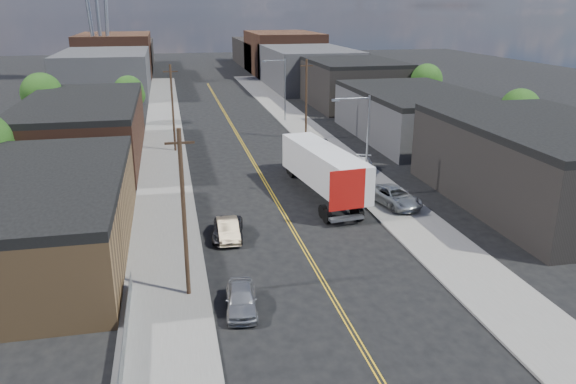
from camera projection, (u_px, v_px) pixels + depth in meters
name	position (u px, v px, depth m)	size (l,w,h in m)	color
ground	(231.00, 124.00, 81.00)	(260.00, 260.00, 0.00)	black
centerline	(245.00, 148.00, 67.08)	(0.32, 120.00, 0.01)	gold
sidewalk_left	(164.00, 152.00, 65.17)	(5.00, 140.00, 0.15)	slate
sidewalk_right	(322.00, 144.00, 68.94)	(5.00, 140.00, 0.15)	slate
warehouse_tan	(33.00, 216.00, 37.58)	(12.00, 22.00, 5.60)	brown
warehouse_brown	(83.00, 129.00, 61.54)	(12.00, 26.00, 6.60)	#44261B
industrial_right_a	(545.00, 164.00, 47.12)	(14.00, 22.00, 7.10)	black
industrial_right_b	(415.00, 114.00, 71.41)	(14.00, 24.00, 6.10)	#323235
industrial_right_c	(351.00, 82.00, 95.29)	(14.00, 22.00, 7.60)	black
skyline_left_a	(106.00, 72.00, 108.24)	(16.00, 30.00, 8.00)	#323235
skyline_right_a	(307.00, 68.00, 116.17)	(16.00, 30.00, 8.00)	#323235
skyline_left_b	(116.00, 56.00, 131.12)	(16.00, 26.00, 10.00)	#44261B
skyline_right_b	(283.00, 53.00, 139.05)	(16.00, 26.00, 10.00)	#44261B
skyline_left_c	(122.00, 55.00, 150.15)	(16.00, 40.00, 7.00)	black
skyline_right_c	(269.00, 53.00, 158.08)	(16.00, 40.00, 7.00)	black
streetlight_near	(363.00, 138.00, 48.35)	(3.39, 0.25, 9.00)	gray
streetlight_far	(282.00, 85.00, 80.82)	(3.39, 0.25, 9.00)	gray
utility_pole_left_near	(184.00, 214.00, 31.36)	(1.60, 0.26, 10.00)	black
utility_pole_left_far	(173.00, 108.00, 63.83)	(1.60, 0.26, 10.00)	black
utility_pole_right	(306.00, 99.00, 69.87)	(1.60, 0.26, 10.00)	black
chainlink_fence	(123.00, 357.00, 26.09)	(0.05, 16.00, 1.22)	slate
tree_left_mid	(43.00, 96.00, 69.88)	(5.10, 5.04, 8.37)	black
tree_left_far	(129.00, 93.00, 78.65)	(4.35, 4.20, 6.97)	black
tree_right_near	(520.00, 111.00, 63.15)	(4.60, 4.48, 7.44)	black
tree_right_far	(427.00, 82.00, 85.32)	(4.85, 4.76, 7.91)	black
semi_truck	(318.00, 165.00, 50.47)	(4.65, 17.47, 4.50)	silver
car_left_a	(241.00, 299.00, 31.15)	(1.72, 4.26, 1.45)	#96989B
car_left_b	(228.00, 230.00, 40.81)	(1.49, 4.28, 1.41)	#877558
car_left_c	(228.00, 229.00, 41.00)	(2.16, 4.69, 1.30)	black
car_right_lot_a	(395.00, 196.00, 47.20)	(2.59, 5.61, 1.56)	#ABAEB0
car_right_lot_b	(362.00, 166.00, 56.72)	(1.87, 4.59, 1.33)	white
car_right_lot_c	(323.00, 145.00, 65.36)	(1.54, 3.84, 1.31)	black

